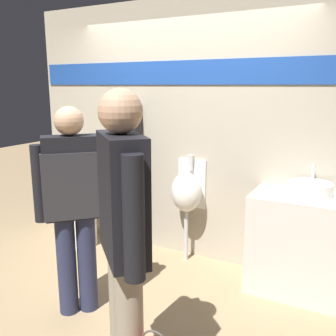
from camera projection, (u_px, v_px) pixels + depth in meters
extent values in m
plane|color=#997F5B|center=(160.00, 274.00, 3.71)|extent=(16.00, 16.00, 0.00)
cube|color=#B2A893|center=(187.00, 132.00, 3.93)|extent=(3.82, 0.06, 2.70)
cube|color=#1E479E|center=(186.00, 72.00, 3.77)|extent=(3.74, 0.01, 0.24)
cube|color=silver|center=(311.00, 247.00, 3.27)|extent=(1.05, 0.51, 0.90)
cylinder|color=white|center=(310.00, 189.00, 3.22)|extent=(0.37, 0.37, 0.12)
cylinder|color=silver|center=(313.00, 172.00, 3.31)|extent=(0.03, 0.03, 0.14)
cube|color=#B7B7BC|center=(275.00, 195.00, 3.22)|extent=(0.07, 0.14, 0.01)
cube|color=black|center=(131.00, 181.00, 4.08)|extent=(0.03, 0.46, 1.63)
cylinder|color=silver|center=(186.00, 235.00, 3.97)|extent=(0.04, 0.04, 0.57)
ellipsoid|color=white|center=(186.00, 192.00, 3.87)|extent=(0.33, 0.28, 0.41)
cube|color=white|center=(192.00, 183.00, 3.97)|extent=(0.31, 0.02, 0.52)
cylinder|color=silver|center=(191.00, 162.00, 3.89)|extent=(0.06, 0.06, 0.16)
cylinder|color=white|center=(81.00, 228.00, 4.38)|extent=(0.37, 0.37, 0.40)
torus|color=white|center=(80.00, 211.00, 4.34)|extent=(0.38, 0.38, 0.04)
cube|color=white|center=(95.00, 192.00, 4.54)|extent=(0.36, 0.16, 0.32)
cylinder|color=silver|center=(93.00, 173.00, 4.47)|extent=(0.06, 0.06, 0.14)
cylinder|color=#282D4C|center=(67.00, 266.00, 3.02)|extent=(0.15, 0.15, 0.82)
cylinder|color=#282D4C|center=(87.00, 263.00, 3.07)|extent=(0.15, 0.15, 0.82)
cube|color=black|center=(72.00, 177.00, 2.89)|extent=(0.43, 0.43, 0.65)
cube|color=#2D2D33|center=(72.00, 184.00, 2.90)|extent=(0.47, 0.47, 0.52)
cylinder|color=black|center=(39.00, 184.00, 2.82)|extent=(0.10, 0.10, 0.59)
cylinder|color=black|center=(104.00, 179.00, 2.97)|extent=(0.10, 0.10, 0.59)
sphere|color=tan|center=(69.00, 121.00, 2.79)|extent=(0.22, 0.22, 0.22)
cylinder|color=gray|center=(129.00, 333.00, 2.15)|extent=(0.17, 0.17, 0.88)
cylinder|color=gray|center=(123.00, 316.00, 2.31)|extent=(0.17, 0.17, 0.88)
cube|color=black|center=(123.00, 197.00, 2.06)|extent=(0.47, 0.46, 0.70)
cylinder|color=black|center=(134.00, 219.00, 1.82)|extent=(0.11, 0.11, 0.64)
cylinder|color=black|center=(114.00, 191.00, 2.31)|extent=(0.11, 0.11, 0.64)
sphere|color=tan|center=(120.00, 111.00, 1.95)|extent=(0.24, 0.24, 0.24)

